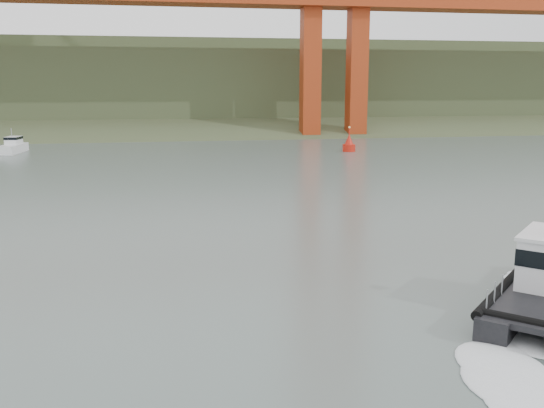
{
  "coord_description": "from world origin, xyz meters",
  "views": [
    {
      "loc": [
        -6.74,
        -24.16,
        8.77
      ],
      "look_at": [
        -0.91,
        7.41,
        2.4
      ],
      "focal_mm": 40.0,
      "sensor_mm": 36.0,
      "label": 1
    }
  ],
  "objects": [
    {
      "name": "headlands",
      "position": [
        0.0,
        125.5,
        7.05
      ],
      "size": [
        500.0,
        105.36,
        27.12
      ],
      "color": "#384B2B",
      "rests_on": "ground"
    },
    {
      "name": "ground",
      "position": [
        0.0,
        0.0,
        0.0
      ],
      "size": [
        400.0,
        400.0,
        0.0
      ],
      "primitive_type": "plane",
      "color": "#53635C",
      "rests_on": "ground"
    },
    {
      "name": "nav_buoy",
      "position": [
        17.82,
        52.7,
        0.92
      ],
      "size": [
        1.68,
        1.68,
        3.51
      ],
      "color": "red",
      "rests_on": "ground"
    },
    {
      "name": "motorboat",
      "position": [
        -25.59,
        59.14,
        0.82
      ],
      "size": [
        2.82,
        6.17,
        3.27
      ],
      "rotation": [
        0.0,
        0.0,
        -0.14
      ],
      "color": "silver",
      "rests_on": "ground"
    }
  ]
}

